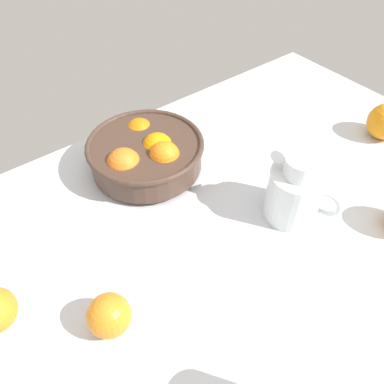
{
  "coord_description": "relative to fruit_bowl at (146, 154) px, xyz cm",
  "views": [
    {
      "loc": [
        -31.41,
        -36.0,
        59.48
      ],
      "look_at": [
        -0.77,
        3.55,
        8.37
      ],
      "focal_mm": 36.49,
      "sensor_mm": 36.0,
      "label": 1
    }
  ],
  "objects": [
    {
      "name": "ground_plane",
      "position": [
        -0.76,
        -22.08,
        -5.93
      ],
      "size": [
        140.11,
        81.3,
        3.0
      ],
      "primitive_type": "cube",
      "color": "silver"
    },
    {
      "name": "loose_orange_3",
      "position": [
        -24.93,
        -27.91,
        -0.93
      ],
      "size": [
        6.98,
        6.98,
        6.98
      ],
      "primitive_type": "sphere",
      "color": "orange",
      "rests_on": "ground_plane"
    },
    {
      "name": "juice_pitcher",
      "position": [
        15.53,
        -28.88,
        0.91
      ],
      "size": [
        10.86,
        14.72,
        15.25
      ],
      "color": "white",
      "rests_on": "ground_plane"
    },
    {
      "name": "fruit_bowl",
      "position": [
        0.0,
        0.0,
        0.0
      ],
      "size": [
        25.55,
        25.55,
        9.55
      ],
      "color": "#473328",
      "rests_on": "ground_plane"
    }
  ]
}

